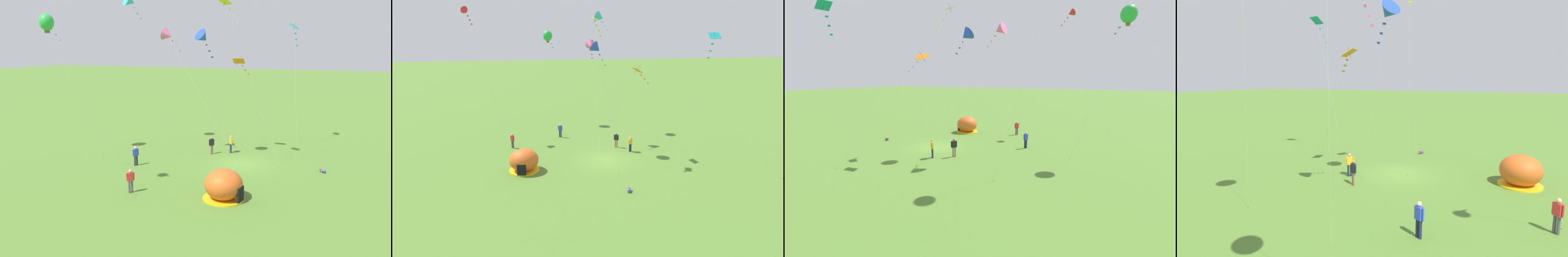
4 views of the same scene
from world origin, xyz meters
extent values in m
plane|color=#517A2D|center=(0.00, 0.00, 0.00)|extent=(300.00, 300.00, 0.00)
ellipsoid|color=#D8591E|center=(-8.11, -0.96, 1.05)|extent=(2.70, 2.60, 2.10)
cylinder|color=yellow|center=(-8.11, -0.96, 0.05)|extent=(2.81, 2.81, 0.10)
cube|color=black|center=(-8.34, -2.21, 0.55)|extent=(0.81, 0.26, 1.10)
cylinder|color=blue|center=(0.21, -6.89, 0.17)|extent=(0.30, 0.37, 0.22)
sphere|color=#9E7051|center=(0.28, -6.64, 0.20)|extent=(0.19, 0.19, 0.19)
cylinder|color=#D83F3F|center=(0.28, -6.64, 0.29)|extent=(0.24, 0.24, 0.06)
cylinder|color=#9E7051|center=(0.14, -6.75, 0.09)|extent=(0.07, 0.07, 0.17)
cylinder|color=#9E7051|center=(0.34, -6.80, 0.09)|extent=(0.07, 0.07, 0.17)
cylinder|color=navy|center=(0.10, -6.99, 0.07)|extent=(0.09, 0.09, 0.13)
cylinder|color=navy|center=(0.26, -7.03, 0.07)|extent=(0.09, 0.09, 0.13)
cylinder|color=#4C4C51|center=(-9.51, 5.56, 0.44)|extent=(0.15, 0.15, 0.88)
cylinder|color=#4C4C51|center=(-9.36, 5.42, 0.44)|extent=(0.15, 0.15, 0.88)
cube|color=red|center=(-9.43, 5.49, 1.18)|extent=(0.44, 0.44, 0.60)
sphere|color=beige|center=(-9.43, 5.49, 1.61)|extent=(0.22, 0.22, 0.22)
cylinder|color=red|center=(-9.61, 5.66, 1.18)|extent=(0.09, 0.09, 0.58)
cylinder|color=red|center=(-9.25, 5.32, 1.18)|extent=(0.09, 0.09, 0.58)
cylinder|color=#8C7251|center=(2.02, 3.57, 0.44)|extent=(0.15, 0.15, 0.88)
cylinder|color=#8C7251|center=(2.18, 3.45, 0.44)|extent=(0.15, 0.15, 0.88)
cube|color=black|center=(2.10, 3.51, 1.18)|extent=(0.45, 0.42, 0.60)
sphere|color=#9E7051|center=(2.10, 3.51, 1.61)|extent=(0.22, 0.22, 0.22)
cylinder|color=black|center=(1.90, 3.67, 1.18)|extent=(0.09, 0.09, 0.58)
cylinder|color=black|center=(2.29, 3.36, 1.18)|extent=(0.09, 0.09, 0.58)
cylinder|color=#1E2347|center=(3.16, 1.88, 0.44)|extent=(0.15, 0.15, 0.88)
cylinder|color=#1E2347|center=(3.32, 1.99, 0.44)|extent=(0.15, 0.15, 0.88)
cube|color=gold|center=(3.24, 1.93, 1.18)|extent=(0.45, 0.41, 0.60)
sphere|color=tan|center=(3.24, 1.93, 1.61)|extent=(0.22, 0.22, 0.22)
cylinder|color=gold|center=(3.03, 1.80, 1.18)|extent=(0.09, 0.09, 0.58)
cylinder|color=gold|center=(3.45, 2.07, 1.18)|extent=(0.09, 0.09, 0.58)
cylinder|color=#1E2347|center=(-3.66, 8.38, 0.44)|extent=(0.15, 0.15, 0.88)
cylinder|color=#1E2347|center=(-3.83, 8.48, 0.44)|extent=(0.15, 0.15, 0.88)
cube|color=blue|center=(-3.74, 8.43, 1.18)|extent=(0.45, 0.40, 0.60)
sphere|color=beige|center=(-3.74, 8.43, 1.61)|extent=(0.22, 0.22, 0.22)
cylinder|color=blue|center=(-3.53, 8.30, 1.18)|extent=(0.09, 0.09, 0.58)
cylinder|color=blue|center=(-3.96, 8.56, 1.18)|extent=(0.09, 0.09, 0.58)
cylinder|color=silver|center=(-0.38, 3.47, 5.57)|extent=(0.38, 6.85, 11.13)
cylinder|color=brown|center=(-0.57, 0.06, 0.03)|extent=(0.03, 0.03, 0.06)
cone|color=pink|center=(-0.20, 6.89, 11.13)|extent=(1.16, 1.19, 1.31)
cube|color=pink|center=(-0.22, 6.47, 10.64)|extent=(0.21, 0.13, 0.12)
cube|color=pink|center=(-0.24, 6.11, 10.22)|extent=(0.21, 0.10, 0.12)
cube|color=pink|center=(-0.26, 5.75, 9.81)|extent=(0.20, 0.06, 0.12)
cylinder|color=silver|center=(0.99, 2.68, 5.45)|extent=(2.54, 1.70, 10.90)
cylinder|color=brown|center=(2.25, 1.84, 0.03)|extent=(0.03, 0.03, 0.06)
cone|color=blue|center=(-0.28, 3.52, 10.90)|extent=(1.83, 1.78, 1.47)
cube|color=blue|center=(0.02, 3.32, 10.29)|extent=(0.19, 0.18, 0.12)
cube|color=blue|center=(0.28, 3.15, 9.77)|extent=(0.13, 0.21, 0.12)
cube|color=blue|center=(0.54, 2.98, 9.25)|extent=(0.13, 0.21, 0.12)
cylinder|color=silver|center=(6.25, -0.86, 4.43)|extent=(5.63, 4.51, 8.86)
cylinder|color=brown|center=(9.07, -3.11, 0.03)|extent=(0.03, 0.03, 0.06)
cube|color=orange|center=(3.44, 1.39, 8.85)|extent=(1.04, 1.15, 0.53)
cylinder|color=#332314|center=(3.44, 1.39, 8.86)|extent=(0.42, 0.34, 0.90)
cube|color=orange|center=(3.78, 1.11, 8.40)|extent=(0.20, 0.15, 0.12)
cube|color=orange|center=(4.07, 0.88, 8.01)|extent=(0.18, 0.18, 0.12)
cube|color=orange|center=(4.36, 0.65, 7.61)|extent=(0.18, 0.19, 0.12)
cylinder|color=silver|center=(3.89, 10.53, 7.22)|extent=(3.77, 2.85, 14.44)
cylinder|color=brown|center=(5.77, 9.11, 0.03)|extent=(0.03, 0.03, 0.06)
cone|color=#33B7D1|center=(2.01, 11.95, 14.44)|extent=(1.82, 1.82, 1.53)
cube|color=#33B7D1|center=(2.32, 11.72, 13.85)|extent=(0.19, 0.17, 0.12)
cube|color=#33B7D1|center=(2.58, 11.52, 13.35)|extent=(0.15, 0.20, 0.12)
cube|color=#33B7D1|center=(2.83, 11.33, 12.86)|extent=(0.14, 0.21, 0.12)
cylinder|color=silver|center=(-11.78, 7.72, 7.42)|extent=(4.10, 5.64, 14.84)
cylinder|color=brown|center=(-9.74, 4.90, 0.03)|extent=(0.03, 0.03, 0.06)
cylinder|color=silver|center=(-0.27, -0.93, 6.81)|extent=(1.34, 4.67, 13.63)
cylinder|color=brown|center=(0.40, -3.26, 0.03)|extent=(0.03, 0.03, 0.06)
cube|color=yellow|center=(-0.93, 1.41, 13.63)|extent=(1.16, 1.19, 0.36)
cylinder|color=#332314|center=(-0.93, 1.41, 13.64)|extent=(0.11, 0.33, 0.78)
cube|color=yellow|center=(-0.82, 1.03, 13.06)|extent=(0.20, 0.15, 0.12)
cube|color=yellow|center=(-0.73, 0.71, 12.57)|extent=(0.21, 0.10, 0.12)
cube|color=yellow|center=(-0.64, 0.39, 12.09)|extent=(0.20, 0.08, 0.12)
cylinder|color=silver|center=(-3.21, 14.83, 6.12)|extent=(2.30, 3.54, 12.23)
cylinder|color=brown|center=(-2.06, 13.07, 0.03)|extent=(0.03, 0.03, 0.06)
ellipsoid|color=green|center=(-4.35, 16.60, 12.23)|extent=(1.29, 1.29, 1.45)
cube|color=brown|center=(-4.35, 16.60, 11.43)|extent=(0.32, 0.32, 0.23)
cube|color=green|center=(-4.14, 16.27, 11.66)|extent=(0.20, 0.15, 0.12)
cube|color=green|center=(-3.96, 16.00, 11.16)|extent=(0.18, 0.19, 0.12)
cube|color=green|center=(-3.78, 15.72, 10.67)|extent=(0.19, 0.18, 0.12)
cylinder|color=silver|center=(8.03, -3.34, 6.07)|extent=(1.77, 1.14, 12.13)
cylinder|color=brown|center=(7.16, -3.91, 0.03)|extent=(0.03, 0.03, 0.06)
cube|color=teal|center=(8.91, -2.77, 12.13)|extent=(1.12, 1.02, 0.54)
cylinder|color=#332314|center=(8.91, -2.77, 12.14)|extent=(0.40, 0.27, 0.72)
cube|color=teal|center=(8.66, -2.93, 11.44)|extent=(0.20, 0.17, 0.12)
cube|color=teal|center=(8.46, -3.07, 10.85)|extent=(0.17, 0.20, 0.12)
cube|color=teal|center=(8.25, -3.20, 10.26)|extent=(0.14, 0.21, 0.12)
camera|label=1|loc=(-31.37, -8.27, 10.07)|focal=35.00mm
camera|label=2|loc=(-7.29, -27.96, 11.91)|focal=28.00mm
camera|label=3|loc=(21.49, 16.06, 7.10)|focal=24.00mm
camera|label=4|loc=(-7.02, 20.90, 7.06)|focal=28.00mm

